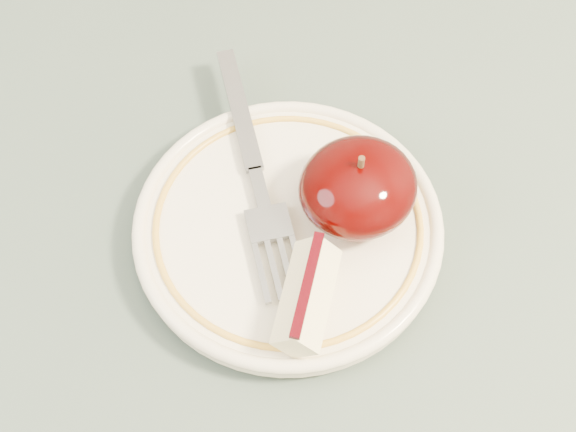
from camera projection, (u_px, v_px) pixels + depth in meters
plate at (288, 227)px, 0.51m from camera, size 0.20×0.20×0.02m
apple_half at (358, 187)px, 0.49m from camera, size 0.07×0.07×0.05m
apple_wedge at (307, 296)px, 0.46m from camera, size 0.07×0.07×0.03m
fork at (255, 172)px, 0.52m from camera, size 0.09×0.19×0.00m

